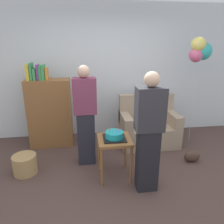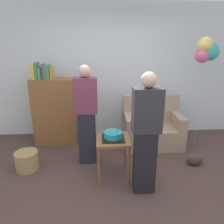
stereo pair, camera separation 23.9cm
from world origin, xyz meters
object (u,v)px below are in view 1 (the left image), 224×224
object	(u,v)px
side_table	(114,145)
birthday_cake	(114,135)
couch	(148,127)
balloon_bunch	(200,50)
wicker_basket	(25,164)
bookshelf	(50,112)
person_blowing_candles	(85,116)
handbag	(192,156)
person_holding_cake	(149,133)

from	to	relation	value
side_table	birthday_cake	distance (m)	0.15
birthday_cake	side_table	bearing A→B (deg)	46.01
couch	balloon_bunch	xyz separation A→B (m)	(0.87, -0.06, 1.47)
wicker_basket	bookshelf	bearing A→B (deg)	72.92
couch	wicker_basket	distance (m)	2.33
birthday_cake	person_blowing_candles	bearing A→B (deg)	130.86
birthday_cake	person_blowing_candles	world-z (taller)	person_blowing_candles
birthday_cake	couch	bearing A→B (deg)	51.20
side_table	balloon_bunch	distance (m)	2.35
wicker_basket	handbag	bearing A→B (deg)	-0.87
wicker_basket	handbag	world-z (taller)	wicker_basket
birthday_cake	person_holding_cake	world-z (taller)	person_holding_cake
bookshelf	couch	bearing A→B (deg)	-5.60
birthday_cake	person_blowing_candles	xyz separation A→B (m)	(-0.40, 0.46, 0.15)
bookshelf	birthday_cake	size ratio (longest dim) A/B	5.01
couch	handbag	xyz separation A→B (m)	(0.54, -0.81, -0.24)
couch	person_holding_cake	xyz separation A→B (m)	(-0.44, -1.37, 0.49)
person_holding_cake	wicker_basket	size ratio (longest dim) A/B	4.53
handbag	birthday_cake	bearing A→B (deg)	-170.62
couch	handbag	world-z (taller)	couch
couch	side_table	world-z (taller)	couch
side_table	person_blowing_candles	xyz separation A→B (m)	(-0.40, 0.46, 0.30)
birthday_cake	person_blowing_candles	size ratio (longest dim) A/B	0.20
couch	side_table	size ratio (longest dim) A/B	1.75
couch	bookshelf	size ratio (longest dim) A/B	0.69
person_holding_cake	wicker_basket	xyz separation A→B (m)	(-1.76, 0.60, -0.68)
person_holding_cake	balloon_bunch	xyz separation A→B (m)	(1.31, 1.32, 0.98)
side_table	handbag	xyz separation A→B (m)	(1.38, 0.23, -0.43)
balloon_bunch	bookshelf	bearing A→B (deg)	175.02
handbag	balloon_bunch	world-z (taller)	balloon_bunch
birthday_cake	handbag	xyz separation A→B (m)	(1.38, 0.23, -0.58)
wicker_basket	handbag	distance (m)	2.74
birthday_cake	bookshelf	bearing A→B (deg)	131.11
side_table	birthday_cake	world-z (taller)	birthday_cake
birthday_cake	handbag	size ratio (longest dim) A/B	1.14
bookshelf	person_holding_cake	xyz separation A→B (m)	(1.47, -1.56, 0.15)
couch	person_holding_cake	distance (m)	1.52
couch	birthday_cake	size ratio (longest dim) A/B	3.44
person_blowing_candles	person_holding_cake	distance (m)	1.13
bookshelf	handbag	size ratio (longest dim) A/B	5.72
couch	person_holding_cake	size ratio (longest dim) A/B	0.67
person_blowing_candles	bookshelf	bearing A→B (deg)	140.18
wicker_basket	balloon_bunch	world-z (taller)	balloon_bunch
handbag	person_holding_cake	bearing A→B (deg)	-150.11
person_blowing_candles	wicker_basket	size ratio (longest dim) A/B	4.53
bookshelf	person_blowing_candles	xyz separation A→B (m)	(0.67, -0.76, 0.15)
person_blowing_candles	person_holding_cake	bearing A→B (deg)	-36.05
bookshelf	side_table	world-z (taller)	bookshelf
couch	birthday_cake	xyz separation A→B (m)	(-0.83, -1.04, 0.34)
wicker_basket	handbag	xyz separation A→B (m)	(2.74, -0.04, -0.05)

